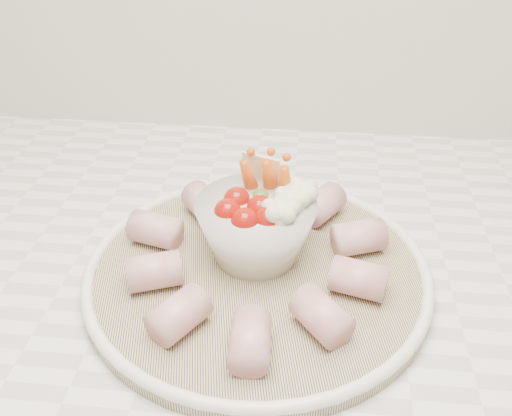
# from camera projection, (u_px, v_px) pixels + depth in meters

# --- Properties ---
(serving_platter) EXTENTS (0.41, 0.41, 0.02)m
(serving_platter) POSITION_uv_depth(u_px,v_px,m) (257.00, 271.00, 0.59)
(serving_platter) COLOR navy
(serving_platter) RESTS_ON kitchen_counter
(veggie_bowl) EXTENTS (0.12, 0.12, 0.10)m
(veggie_bowl) POSITION_uv_depth(u_px,v_px,m) (258.00, 224.00, 0.58)
(veggie_bowl) COLOR silver
(veggie_bowl) RESTS_ON serving_platter
(cured_meat_rolls) EXTENTS (0.28, 0.27, 0.04)m
(cured_meat_rolls) POSITION_uv_depth(u_px,v_px,m) (257.00, 254.00, 0.57)
(cured_meat_rolls) COLOR #B85462
(cured_meat_rolls) RESTS_ON serving_platter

